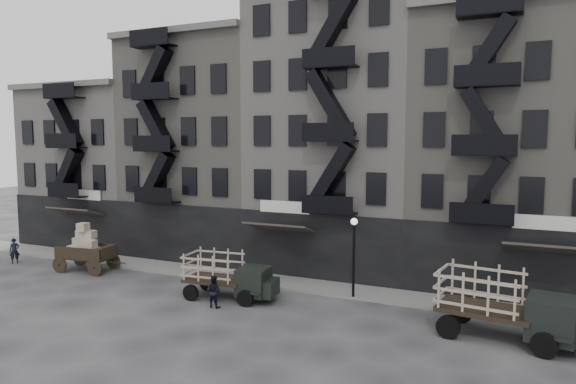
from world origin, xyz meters
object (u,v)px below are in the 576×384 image
at_px(pedestrian_west, 15,251).
at_px(stake_truck_east, 506,301).
at_px(wagon, 85,244).
at_px(pedestrian_mid, 214,291).
at_px(stake_truck_west, 228,272).

bearing_deg(pedestrian_west, stake_truck_east, -51.13).
bearing_deg(wagon, pedestrian_mid, -20.48).
relative_size(stake_truck_east, pedestrian_mid, 3.73).
relative_size(pedestrian_west, pedestrian_mid, 1.06).
bearing_deg(pedestrian_west, stake_truck_west, -52.00).
distance_m(wagon, pedestrian_west, 5.90).
height_order(stake_truck_west, stake_truck_east, stake_truck_east).
xyz_separation_m(stake_truck_west, pedestrian_mid, (0.06, -1.48, -0.59)).
bearing_deg(stake_truck_west, wagon, 167.66).
bearing_deg(stake_truck_east, pedestrian_mid, -166.04).
relative_size(wagon, stake_truck_east, 0.63).
height_order(stake_truck_west, pedestrian_mid, stake_truck_west).
bearing_deg(pedestrian_west, pedestrian_mid, -56.93).
xyz_separation_m(stake_truck_east, pedestrian_mid, (-13.27, -1.45, -0.85)).
xyz_separation_m(wagon, pedestrian_west, (-5.81, -0.55, -0.88)).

